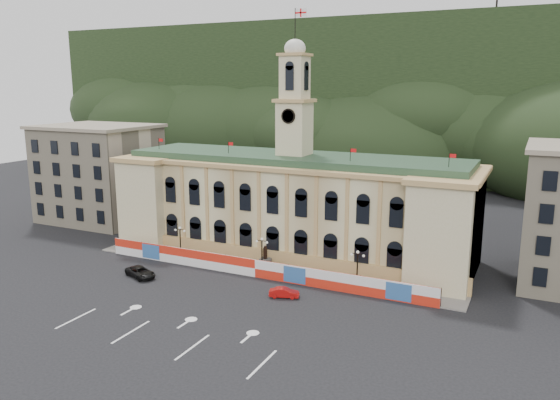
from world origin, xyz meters
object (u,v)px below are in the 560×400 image
at_px(statue, 265,263).
at_px(lamp_center, 262,252).
at_px(red_sedan, 284,293).
at_px(black_suv, 140,272).

height_order(statue, lamp_center, lamp_center).
bearing_deg(statue, red_sedan, -49.64).
distance_m(statue, lamp_center, 2.14).
xyz_separation_m(lamp_center, black_suv, (-14.33, -8.98, -2.36)).
distance_m(lamp_center, black_suv, 17.08).
bearing_deg(black_suv, red_sedan, -63.56).
height_order(statue, red_sedan, statue).
height_order(lamp_center, black_suv, lamp_center).
height_order(statue, black_suv, statue).
xyz_separation_m(red_sedan, black_suv, (-21.09, -2.03, 0.10)).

